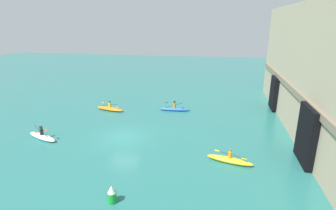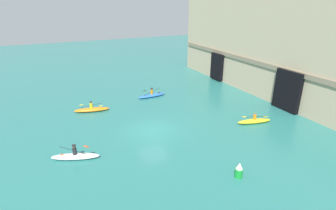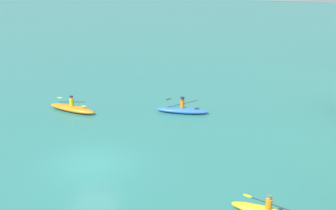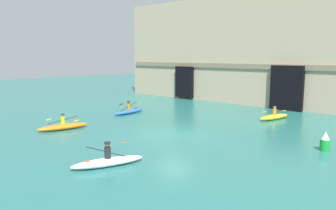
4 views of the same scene
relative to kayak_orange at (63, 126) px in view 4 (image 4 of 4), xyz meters
The scene contains 7 objects.
ground_plane 7.97m from the kayak_orange, 31.50° to the left, with size 120.00×120.00×0.00m, color #28706B.
cliff_bluff 25.00m from the kayak_orange, 69.60° to the left, with size 43.02×8.43×11.58m.
kayak_orange is the anchor object (origin of this frame).
kayak_white 8.95m from the kayak_orange, 17.96° to the right, with size 2.00×3.55×1.17m.
kayak_blue 7.54m from the kayak_orange, 100.71° to the left, with size 0.97×3.59×1.14m.
kayak_yellow 16.48m from the kayak_orange, 54.45° to the left, with size 1.45×3.44×1.09m.
marker_buoy 16.80m from the kayak_orange, 23.46° to the left, with size 0.53×0.53×1.09m.
Camera 4 is at (13.68, -16.16, 5.16)m, focal length 35.00 mm.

